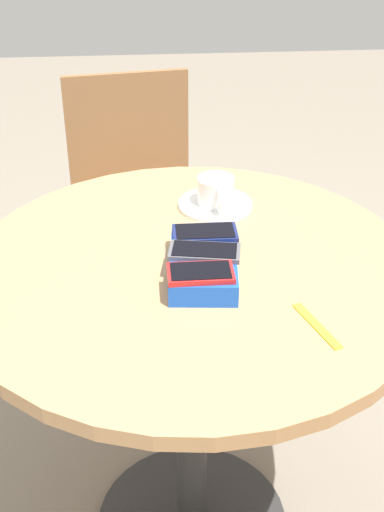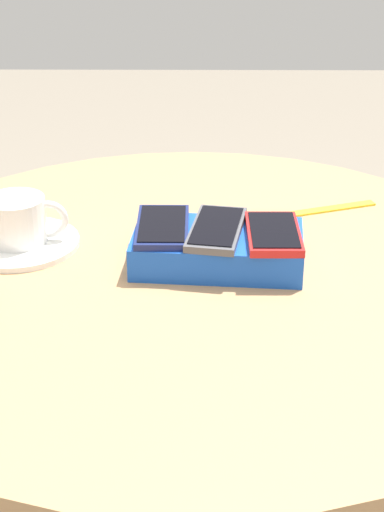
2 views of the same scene
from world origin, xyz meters
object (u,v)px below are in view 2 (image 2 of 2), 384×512
Objects in this scene: saucer at (19,243)px; lanyard_strap at (333,208)px; phone_red at (274,233)px; coffee_cup at (18,219)px; round_table at (192,373)px; phone_gray at (216,229)px; phone_box at (218,249)px; phone_navy at (162,227)px.

lanyard_strap is at bearing -163.89° from saucer.
coffee_cup is (0.33, -0.06, -0.01)m from phone_red.
phone_red is at bearing 169.71° from saucer.
saucer is at bearing -16.38° from round_table.
phone_gray is 0.27m from saucer.
saucer reaches higher than round_table.
phone_box reaches higher than saucer.
phone_red is (-0.07, 0.01, 0.03)m from phone_box.
saucer is (0.27, -0.05, -0.02)m from phone_box.
phone_gray is (0.07, -0.01, -0.00)m from phone_red.
coffee_cup is at bearing -10.74° from phone_box.
coffee_cup reaches higher than phone_box.
phone_navy is (0.07, -0.01, -0.00)m from phone_gray.
phone_red is at bearing 61.06° from lanyard_strap.
phone_navy is at bearing 34.50° from lanyard_strap.
phone_navy is 0.76× the size of saucer.
round_table is 0.21m from phone_navy.
round_table is 0.31m from coffee_cup.
phone_navy is at bearing -7.44° from phone_box.
phone_navy is at bearing -36.38° from round_table.
lanyard_strap reaches higher than round_table.
lanyard_strap is at bearing -136.49° from round_table.
phone_navy reaches higher than saucer.
saucer is 1.50× the size of coffee_cup.
round_table is at bearing 43.51° from lanyard_strap.
phone_box is at bearing 172.56° from phone_navy.
lanyard_strap is at bearing -118.94° from phone_red.
phone_red is at bearing 170.95° from phone_box.
lanyard_strap is at bearing -134.42° from phone_box.
lanyard_strap is at bearing -145.50° from phone_navy.
saucer is 0.04m from coffee_cup.
phone_red reaches higher than lanyard_strap.
phone_gray is at bearing -51.33° from phone_box.
phone_red is 0.07m from phone_gray.
coffee_cup is (0.23, -0.07, 0.20)m from round_table.
saucer is 0.46m from lanyard_strap.
round_table is 0.32m from lanyard_strap.
round_table is at bearing 29.82° from phone_box.
round_table is 0.18m from phone_box.
coffee_cup is (0.26, -0.05, -0.01)m from phone_gray.
round_table is at bearing 34.18° from phone_gray.
phone_red reaches higher than phone_navy.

